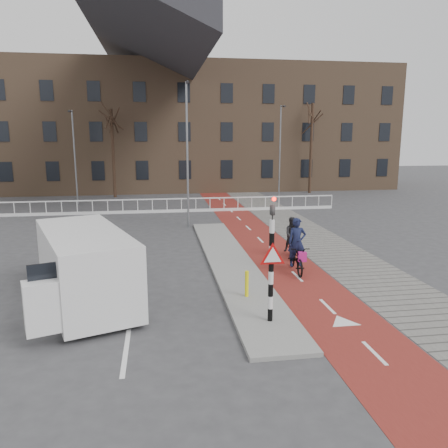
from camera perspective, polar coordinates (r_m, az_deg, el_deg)
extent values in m
plane|color=#38383A|center=(14.57, 6.32, -9.56)|extent=(120.00, 120.00, 0.00)
cube|color=maroon|center=(24.25, 3.67, -1.00)|extent=(2.50, 60.00, 0.01)
cube|color=slate|center=(24.99, 9.96, -0.78)|extent=(3.00, 60.00, 0.01)
cube|color=gray|center=(18.12, 0.90, -5.07)|extent=(1.80, 16.00, 0.12)
cylinder|color=black|center=(12.09, 6.17, -6.16)|extent=(0.14, 0.14, 2.88)
imported|color=black|center=(11.67, 6.36, 2.49)|extent=(0.13, 0.16, 0.80)
cylinder|color=#FF0C05|center=(11.51, 6.56, 3.27)|extent=(0.11, 0.02, 0.11)
cylinder|color=yellow|center=(14.15, 2.99, -7.80)|extent=(0.12, 0.12, 0.85)
imported|color=black|center=(17.17, 9.43, -4.45)|extent=(0.89, 2.12, 1.08)
imported|color=#141A39|center=(17.01, 9.50, -2.37)|extent=(0.72, 0.51, 1.89)
cube|color=#BD1A7A|center=(16.63, 10.19, -4.23)|extent=(0.31, 0.22, 0.36)
imported|color=black|center=(19.22, 8.91, -2.90)|extent=(0.69, 1.67, 0.98)
imported|color=black|center=(19.10, 8.95, -1.39)|extent=(0.82, 0.68, 1.53)
cube|color=silver|center=(14.26, -17.66, -5.18)|extent=(3.88, 5.89, 2.19)
cube|color=#1A782F|center=(14.50, -21.97, -5.61)|extent=(1.18, 3.31, 0.55)
cube|color=#1A782F|center=(14.15, -13.20, -5.49)|extent=(1.18, 3.31, 0.55)
cube|color=black|center=(11.89, -19.52, -6.56)|extent=(1.87, 0.70, 0.90)
cylinder|color=black|center=(12.67, -20.04, -11.63)|extent=(0.51, 0.81, 0.77)
cylinder|color=black|center=(13.01, -11.78, -10.55)|extent=(0.51, 0.81, 0.77)
cylinder|color=black|center=(16.16, -21.97, -6.78)|extent=(0.51, 0.81, 0.77)
cylinder|color=black|center=(16.42, -15.49, -6.07)|extent=(0.51, 0.81, 0.77)
cube|color=silver|center=(30.46, -11.25, 3.15)|extent=(28.00, 0.08, 0.08)
cube|color=silver|center=(30.59, -11.18, 1.57)|extent=(28.00, 0.10, 0.20)
cube|color=#7F6047|center=(45.14, -8.11, 12.29)|extent=(46.00, 10.00, 12.00)
cylinder|color=black|center=(38.83, -14.28, 8.87)|extent=(0.27, 0.27, 7.46)
cylinder|color=black|center=(41.48, 11.31, 9.62)|extent=(0.26, 0.26, 8.16)
cylinder|color=slate|center=(24.99, -4.81, 8.76)|extent=(0.12, 0.12, 8.14)
cylinder|color=slate|center=(35.67, -18.90, 8.16)|extent=(0.12, 0.12, 7.14)
cylinder|color=slate|center=(37.95, 7.30, 9.29)|extent=(0.12, 0.12, 7.74)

